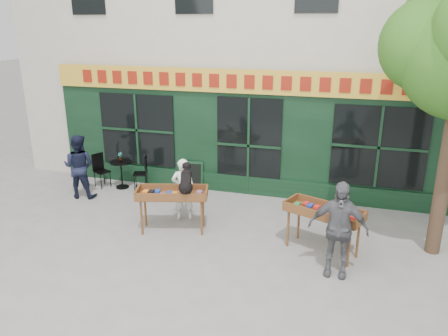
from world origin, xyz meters
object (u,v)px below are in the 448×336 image
at_px(woman, 183,189).
at_px(book_cart_right, 324,214).
at_px(book_cart_center, 172,196).
at_px(man_right, 338,229).
at_px(man_left, 79,166).
at_px(dog, 186,178).
at_px(bistro_table, 121,169).

relative_size(woman, book_cart_right, 0.91).
relative_size(book_cart_center, man_right, 0.90).
bearing_deg(book_cart_right, man_left, -169.01).
xyz_separation_m(dog, woman, (-0.35, 0.70, -0.55)).
xyz_separation_m(book_cart_right, man_right, (0.30, -0.75, 0.08)).
height_order(dog, book_cart_right, dog).
distance_m(man_right, bistro_table, 6.60).
bearing_deg(woman, dog, 101.00).
bearing_deg(man_right, book_cart_center, 169.08).
xyz_separation_m(dog, bistro_table, (-2.76, 2.11, -0.75)).
height_order(man_right, bistro_table, man_right).
xyz_separation_m(man_right, bistro_table, (-5.93, 2.86, -0.36)).
bearing_deg(woman, man_right, 142.15).
bearing_deg(book_cart_right, bistro_table, -178.73).
bearing_deg(man_right, bistro_table, 156.07).
bearing_deg(man_right, book_cart_right, 113.58).
xyz_separation_m(bistro_table, man_left, (-0.70, -0.90, 0.30)).
distance_m(book_cart_center, woman, 0.66).
bearing_deg(woman, bistro_table, -45.95).
distance_m(book_cart_center, bistro_table, 3.19).
bearing_deg(book_cart_center, book_cart_right, -16.35).
relative_size(book_cart_right, bistro_table, 2.14).
bearing_deg(dog, man_left, 145.11).
height_order(man_right, man_left, man_right).
xyz_separation_m(book_cart_center, man_right, (3.52, -0.79, 0.08)).
bearing_deg(woman, book_cart_center, 74.44).
relative_size(dog, man_left, 0.36).
distance_m(dog, woman, 0.96).
bearing_deg(bistro_table, woman, -30.39).
relative_size(man_right, bistro_table, 2.37).
relative_size(man_right, man_left, 1.07).
bearing_deg(man_left, book_cart_center, 149.72).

